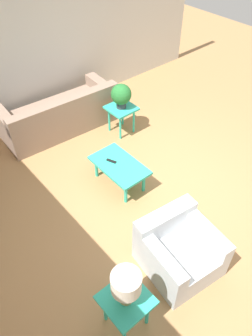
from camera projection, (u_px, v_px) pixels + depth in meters
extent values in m
plane|color=#A87A4C|center=(161.00, 186.00, 5.22)|extent=(14.00, 14.00, 0.00)
cube|color=silver|center=(49.00, 43.00, 5.99)|extent=(0.12, 7.20, 2.70)
cube|color=gray|center=(60.00, 118.00, 6.21)|extent=(0.99, 2.19, 0.45)
cube|color=gray|center=(66.00, 108.00, 5.75)|extent=(0.33, 2.15, 0.33)
cube|color=gray|center=(101.00, 87.00, 6.41)|extent=(0.88, 0.25, 0.22)
cube|color=gray|center=(6.00, 121.00, 5.56)|extent=(0.88, 0.25, 0.22)
cube|color=silver|center=(179.00, 256.00, 4.08)|extent=(0.97, 0.94, 0.40)
cube|color=silver|center=(165.00, 221.00, 4.03)|extent=(0.31, 0.86, 0.32)
cube|color=silver|center=(159.00, 256.00, 3.73)|extent=(0.88, 0.27, 0.21)
cube|color=silver|center=(204.00, 230.00, 4.00)|extent=(0.88, 0.27, 0.21)
cube|color=#2DB79E|center=(119.00, 165.00, 5.01)|extent=(0.92, 0.55, 0.04)
cylinder|color=#2DB79E|center=(144.00, 182.00, 5.03)|extent=(0.05, 0.05, 0.37)
cylinder|color=#2DB79E|center=(114.00, 158.00, 5.44)|extent=(0.05, 0.05, 0.37)
cylinder|color=#2DB79E|center=(126.00, 193.00, 4.86)|extent=(0.05, 0.05, 0.37)
cylinder|color=#2DB79E|center=(96.00, 168.00, 5.27)|extent=(0.05, 0.05, 0.37)
cube|color=#2DB79E|center=(121.00, 108.00, 5.93)|extent=(0.49, 0.49, 0.04)
cylinder|color=#2DB79E|center=(134.00, 121.00, 6.10)|extent=(0.04, 0.04, 0.50)
cylinder|color=#2DB79E|center=(123.00, 113.00, 6.28)|extent=(0.04, 0.04, 0.50)
cylinder|color=#2DB79E|center=(120.00, 128.00, 5.95)|extent=(0.04, 0.04, 0.50)
cylinder|color=#2DB79E|center=(109.00, 120.00, 6.13)|extent=(0.04, 0.04, 0.50)
cube|color=#2DB79E|center=(126.00, 300.00, 3.35)|extent=(0.49, 0.49, 0.04)
cylinder|color=#2DB79E|center=(147.00, 313.00, 3.52)|extent=(0.04, 0.04, 0.50)
cylinder|color=#2DB79E|center=(128.00, 291.00, 3.70)|extent=(0.04, 0.04, 0.50)
cylinder|color=#2DB79E|center=(124.00, 333.00, 3.37)|extent=(0.04, 0.04, 0.50)
cylinder|color=#2DB79E|center=(105.00, 309.00, 3.55)|extent=(0.04, 0.04, 0.50)
cylinder|color=#333338|center=(121.00, 105.00, 5.88)|extent=(0.18, 0.18, 0.11)
sphere|color=#236B2D|center=(121.00, 94.00, 5.73)|extent=(0.37, 0.37, 0.37)
cylinder|color=#997F4C|center=(126.00, 294.00, 3.26)|extent=(0.14, 0.14, 0.23)
cylinder|color=beige|center=(126.00, 283.00, 3.11)|extent=(0.30, 0.30, 0.22)
cube|color=black|center=(111.00, 161.00, 5.04)|extent=(0.16, 0.10, 0.02)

